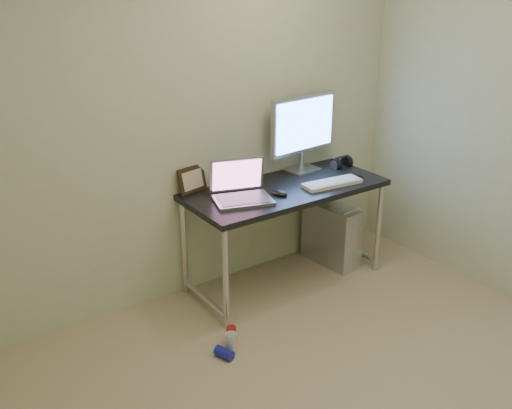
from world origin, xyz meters
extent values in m
cube|color=beige|center=(0.00, 1.75, 1.25)|extent=(3.50, 0.02, 2.50)
cube|color=black|center=(0.57, 1.43, 0.73)|extent=(1.44, 0.63, 0.04)
cylinder|color=silver|center=(-0.11, 1.16, 0.35)|extent=(0.04, 0.04, 0.71)
cylinder|color=silver|center=(-0.11, 1.71, 0.35)|extent=(0.04, 0.04, 0.71)
cylinder|color=silver|center=(1.25, 1.16, 0.35)|extent=(0.04, 0.04, 0.71)
cylinder|color=silver|center=(1.25, 1.71, 0.35)|extent=(0.04, 0.04, 0.71)
cylinder|color=silver|center=(-0.11, 1.43, 0.08)|extent=(0.04, 0.55, 0.04)
cylinder|color=silver|center=(1.25, 1.43, 0.08)|extent=(0.04, 0.55, 0.04)
cube|color=silver|center=(1.06, 1.47, 0.24)|extent=(0.24, 0.48, 0.48)
cylinder|color=#A8A9B0|center=(1.06, 1.27, 0.50)|extent=(0.17, 0.04, 0.02)
cylinder|color=#A8A9B0|center=(1.06, 1.66, 0.50)|extent=(0.17, 0.04, 0.02)
cylinder|color=black|center=(1.01, 1.70, 0.40)|extent=(0.01, 0.16, 0.69)
cylinder|color=black|center=(1.10, 1.68, 0.38)|extent=(0.02, 0.11, 0.71)
cylinder|color=#AD251B|center=(-0.17, 1.00, 0.06)|extent=(0.09, 0.09, 0.11)
cylinder|color=silver|center=(-0.22, 0.93, 0.06)|extent=(0.08, 0.08, 0.13)
cylinder|color=#191FA5|center=(-0.29, 0.90, 0.03)|extent=(0.10, 0.13, 0.06)
cube|color=#A8A9B0|center=(0.17, 1.38, 0.76)|extent=(0.44, 0.36, 0.02)
cube|color=slate|center=(0.17, 1.38, 0.77)|extent=(0.38, 0.31, 0.00)
cube|color=#9899A0|center=(0.22, 1.52, 0.89)|extent=(0.37, 0.16, 0.24)
cube|color=#864E71|center=(0.22, 1.51, 0.89)|extent=(0.33, 0.14, 0.21)
cube|color=#A8A9B0|center=(0.89, 1.64, 0.76)|extent=(0.26, 0.20, 0.02)
cylinder|color=#A8A9B0|center=(0.89, 1.66, 0.83)|extent=(0.04, 0.04, 0.13)
cube|color=#A8A9B0|center=(0.89, 1.65, 1.11)|extent=(0.61, 0.10, 0.42)
cube|color=#4E7EE6|center=(0.89, 1.63, 1.11)|extent=(0.55, 0.06, 0.37)
cube|color=silver|center=(0.87, 1.28, 0.76)|extent=(0.45, 0.19, 0.03)
ellipsoid|color=black|center=(1.12, 1.29, 0.77)|extent=(0.08, 0.11, 0.04)
ellipsoid|color=black|center=(0.44, 1.34, 0.77)|extent=(0.11, 0.14, 0.04)
cylinder|color=black|center=(1.14, 1.54, 0.78)|extent=(0.04, 0.10, 0.10)
cylinder|color=black|center=(1.26, 1.54, 0.78)|extent=(0.04, 0.10, 0.10)
cube|color=black|center=(1.20, 1.54, 0.83)|extent=(0.13, 0.02, 0.01)
cube|color=black|center=(-0.01, 1.73, 0.84)|extent=(0.23, 0.11, 0.18)
cylinder|color=silver|center=(0.19, 1.72, 0.80)|extent=(0.01, 0.01, 0.09)
cylinder|color=silver|center=(0.19, 1.72, 0.85)|extent=(0.04, 0.03, 0.04)
camera|label=1|loc=(-1.74, -1.52, 2.14)|focal=40.00mm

